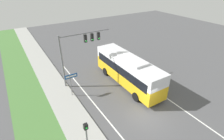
# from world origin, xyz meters

# --- Properties ---
(ground_plane) EXTENTS (80.00, 80.00, 0.00)m
(ground_plane) POSITION_xyz_m (0.00, 0.00, 0.00)
(ground_plane) COLOR #4C4C4F
(lane_divider_near) EXTENTS (0.14, 30.00, 0.01)m
(lane_divider_near) POSITION_xyz_m (-3.60, 0.00, 0.00)
(lane_divider_near) COLOR silver
(lane_divider_near) RESTS_ON ground_plane
(lane_divider_far) EXTENTS (0.14, 30.00, 0.01)m
(lane_divider_far) POSITION_xyz_m (3.60, 0.00, 0.00)
(lane_divider_far) COLOR silver
(lane_divider_far) RESTS_ON ground_plane
(bus) EXTENTS (2.74, 10.47, 3.67)m
(bus) POSITION_xyz_m (1.68, 5.66, 2.03)
(bus) COLOR gold
(bus) RESTS_ON ground_plane
(signal_gantry) EXTENTS (6.26, 0.41, 6.40)m
(signal_gantry) POSITION_xyz_m (-2.90, 9.01, 4.70)
(signal_gantry) COLOR slate
(signal_gantry) RESTS_ON ground_plane
(pedestrian_signal) EXTENTS (0.28, 0.34, 3.32)m
(pedestrian_signal) POSITION_xyz_m (-6.69, -0.86, 2.24)
(pedestrian_signal) COLOR slate
(pedestrian_signal) RESTS_ON ground_plane
(street_sign) EXTENTS (1.39, 0.08, 2.77)m
(street_sign) POSITION_xyz_m (-4.96, 6.89, 1.98)
(street_sign) COLOR slate
(street_sign) RESTS_ON ground_plane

